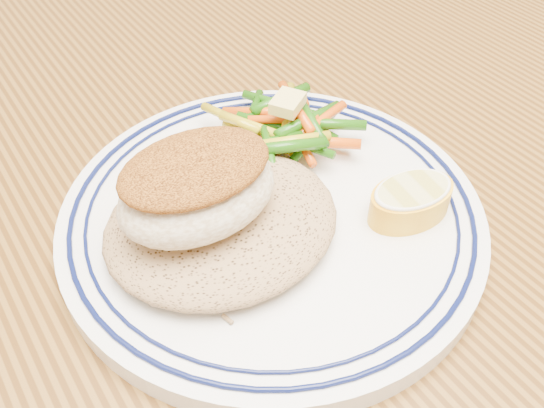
{
  "coord_description": "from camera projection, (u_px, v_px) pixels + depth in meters",
  "views": [
    {
      "loc": [
        -0.18,
        -0.21,
        1.03
      ],
      "look_at": [
        -0.03,
        0.0,
        0.77
      ],
      "focal_mm": 40.0,
      "sensor_mm": 36.0,
      "label": 1
    }
  ],
  "objects": [
    {
      "name": "butter_pat",
      "position": [
        288.0,
        103.0,
        0.39
      ],
      "size": [
        0.03,
        0.03,
        0.01
      ],
      "primitive_type": "cube",
      "rotation": [
        0.0,
        0.0,
        0.55
      ],
      "color": "#EAD572",
      "rests_on": "vegetable_pile"
    },
    {
      "name": "dining_table",
      "position": [
        308.0,
        302.0,
        0.46
      ],
      "size": [
        1.5,
        0.9,
        0.75
      ],
      "color": "#4D2E0F",
      "rests_on": "ground"
    },
    {
      "name": "vegetable_pile",
      "position": [
        283.0,
        128.0,
        0.41
      ],
      "size": [
        0.11,
        0.1,
        0.03
      ],
      "color": "#1C550A",
      "rests_on": "plate"
    },
    {
      "name": "plate",
      "position": [
        272.0,
        216.0,
        0.37
      ],
      "size": [
        0.26,
        0.26,
        0.02
      ],
      "color": "white",
      "rests_on": "dining_table"
    },
    {
      "name": "rice_pilaf",
      "position": [
        222.0,
        218.0,
        0.35
      ],
      "size": [
        0.14,
        0.12,
        0.03
      ],
      "primitive_type": "ellipsoid",
      "color": "#94724A",
      "rests_on": "plate"
    },
    {
      "name": "lemon_wedge",
      "position": [
        411.0,
        199.0,
        0.36
      ],
      "size": [
        0.06,
        0.06,
        0.02
      ],
      "color": "yellow",
      "rests_on": "plate"
    },
    {
      "name": "fish_fillet",
      "position": [
        197.0,
        187.0,
        0.32
      ],
      "size": [
        0.09,
        0.07,
        0.04
      ],
      "color": "beige",
      "rests_on": "rice_pilaf"
    }
  ]
}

